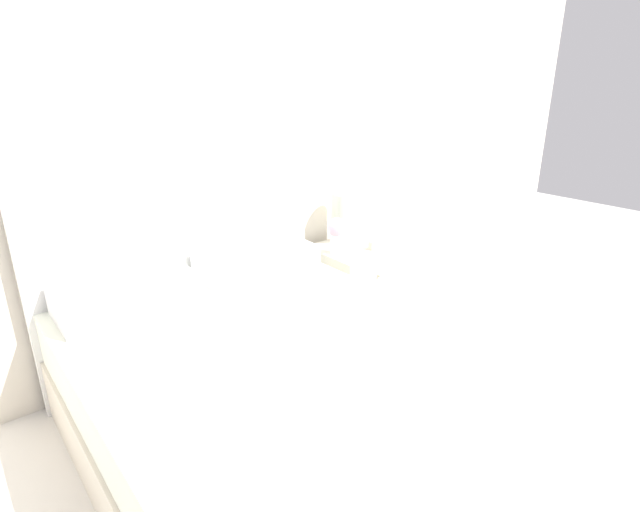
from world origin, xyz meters
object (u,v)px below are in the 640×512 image
object	(u,v)px
flower_vase	(337,232)
alarm_clock	(374,245)
bed	(279,396)
nightstand	(353,286)
table_lamp	(344,211)

from	to	relation	value
flower_vase	alarm_clock	distance (m)	0.29
flower_vase	bed	bearing A→B (deg)	-142.54
nightstand	bed	bearing A→B (deg)	-146.25
table_lamp	alarm_clock	distance (m)	0.31
bed	flower_vase	size ratio (longest dim) A/B	9.11
bed	table_lamp	size ratio (longest dim) A/B	6.27
nightstand	alarm_clock	distance (m)	0.34
alarm_clock	table_lamp	bearing A→B (deg)	105.14
table_lamp	flower_vase	world-z (taller)	table_lamp
bed	nightstand	size ratio (longest dim) A/B	3.85
table_lamp	alarm_clock	xyz separation A→B (m)	(0.06, -0.23, -0.20)
bed	alarm_clock	distance (m)	1.39
table_lamp	flower_vase	xyz separation A→B (m)	(-0.18, -0.14, -0.08)
nightstand	flower_vase	xyz separation A→B (m)	(-0.16, -0.02, 0.42)
bed	alarm_clock	bearing A→B (deg)	28.04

